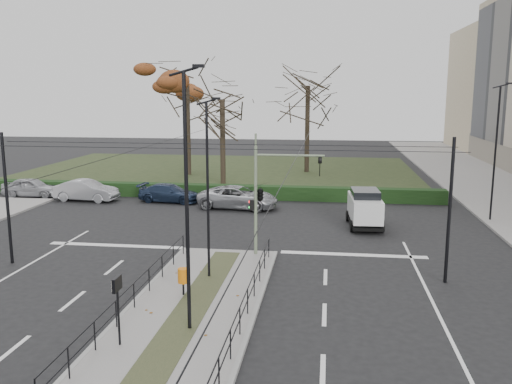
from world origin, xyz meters
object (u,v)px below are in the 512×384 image
parked_car_third (169,193)px  bare_tree_center (308,92)px  traffic_light (262,192)px  bare_tree_near (222,106)px  rust_tree (187,77)px  streetlamp_sidewalk (496,151)px  streetlamp_median_far (208,188)px  parked_car_fourth (238,197)px  streetlamp_median_near (187,200)px  litter_bin (183,276)px  parked_car_second (86,190)px  info_panel (117,292)px  parked_car_first (32,187)px  white_van (365,207)px

parked_car_third → bare_tree_center: 19.58m
traffic_light → bare_tree_near: 20.50m
bare_tree_center → rust_tree: bearing=-163.2°
streetlamp_sidewalk → parked_car_third: bearing=171.2°
traffic_light → streetlamp_median_far: size_ratio=0.69×
parked_car_third → parked_car_fourth: bearing=-99.1°
streetlamp_sidewalk → streetlamp_median_near: bearing=-129.0°
streetlamp_median_near → bare_tree_center: 36.74m
litter_bin → rust_tree: size_ratio=0.09×
parked_car_fourth → streetlamp_median_near: bearing=-169.7°
parked_car_fourth → bare_tree_center: bare_tree_center is taller
traffic_light → parked_car_fourth: size_ratio=0.95×
bare_tree_near → parked_car_second: bearing=-138.4°
litter_bin → info_panel: size_ratio=0.48×
streetlamp_median_far → rust_tree: (-8.25, 28.16, 5.18)m
parked_car_fourth → bare_tree_near: (-2.73, 8.62, 5.89)m
rust_tree → bare_tree_near: rust_tree is taller
traffic_light → streetlamp_median_near: (-1.29, -8.54, 1.28)m
traffic_light → streetlamp_sidewalk: size_ratio=0.63×
rust_tree → traffic_light: bearing=-67.9°
streetlamp_median_far → parked_car_second: bearing=129.3°
streetlamp_median_near → parked_car_third: bearing=108.4°
info_panel → rust_tree: (-6.90, 34.65, 7.24)m
litter_bin → parked_car_third: 18.79m
parked_car_first → white_van: (24.18, -5.99, 0.43)m
streetlamp_median_near → parked_car_first: (-17.69, 21.18, -3.69)m
rust_tree → bare_tree_center: 11.51m
parked_car_second → parked_car_third: (6.08, 0.42, -0.11)m
streetlamp_sidewalk → traffic_light: bearing=-145.2°
info_panel → parked_car_second: 24.43m
streetlamp_median_far → parked_car_fourth: 14.62m
traffic_light → streetlamp_median_near: 8.73m
parked_car_second → bare_tree_center: size_ratio=0.42×
parked_car_second → parked_car_third: bearing=-82.0°
parked_car_fourth → bare_tree_center: size_ratio=0.49×
info_panel → streetlamp_sidewalk: 24.87m
parked_car_third → parked_car_second: bearing=100.2°
info_panel → traffic_light: bearing=72.5°
parked_car_fourth → bare_tree_center: bearing=-7.3°
bare_tree_near → streetlamp_median_far: bearing=-80.3°
parked_car_first → parked_car_fourth: bearing=-100.7°
parked_car_first → bare_tree_center: size_ratio=0.39×
info_panel → parked_car_third: (-5.05, 22.14, -1.19)m
litter_bin → parked_car_second: (-11.96, 17.42, -0.12)m
litter_bin → rust_tree: rust_tree is taller
traffic_light → parked_car_fourth: 11.41m
parked_car_third → bare_tree_near: (2.49, 7.19, 6.00)m
streetlamp_median_near → parked_car_first: streetlamp_median_near is taller
streetlamp_median_near → streetlamp_sidewalk: bearing=51.0°
traffic_light → bare_tree_center: bearing=88.1°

